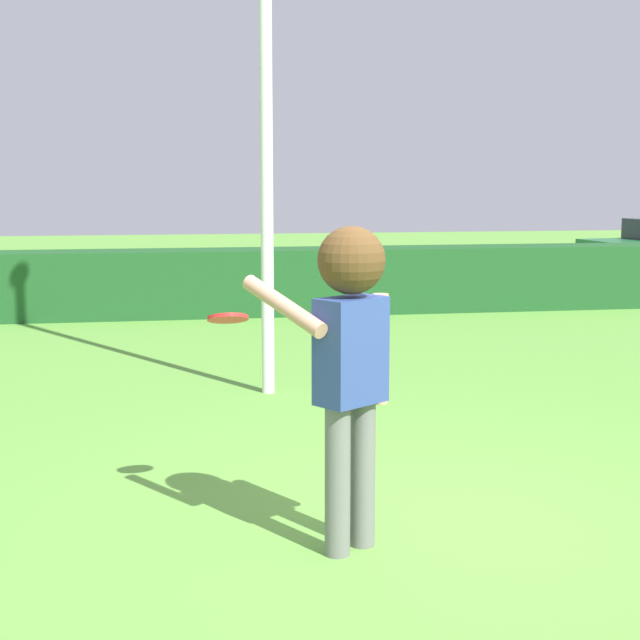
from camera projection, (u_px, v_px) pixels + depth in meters
name	position (u px, v px, depth m)	size (l,w,h in m)	color
ground_plane	(432.00, 532.00, 5.59)	(60.00, 60.00, 0.00)	#609D3C
person	(350.00, 342.00, 5.16)	(0.80, 0.57, 1.80)	slate
frisbee	(228.00, 318.00, 5.73)	(0.25, 0.24, 0.10)	red
hedge_row	(262.00, 282.00, 14.45)	(29.72, 0.90, 0.99)	#1D4F22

